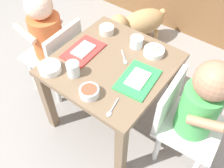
# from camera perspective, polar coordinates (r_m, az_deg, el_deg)

# --- Properties ---
(ground_plane) EXTENTS (7.00, 7.00, 0.00)m
(ground_plane) POSITION_cam_1_polar(r_m,az_deg,el_deg) (1.54, 0.00, -7.17)
(ground_plane) COLOR gray
(dining_table) EXTENTS (0.54, 0.56, 0.45)m
(dining_table) POSITION_cam_1_polar(r_m,az_deg,el_deg) (1.25, 0.00, 2.32)
(dining_table) COLOR #7A6047
(dining_table) RESTS_ON ground
(seated_child_left) EXTENTS (0.29, 0.29, 0.67)m
(seated_child_left) POSITION_cam_1_polar(r_m,az_deg,el_deg) (1.45, -14.43, 10.71)
(seated_child_left) COLOR silver
(seated_child_left) RESTS_ON ground
(seated_child_right) EXTENTS (0.30, 0.30, 0.68)m
(seated_child_right) POSITION_cam_1_polar(r_m,az_deg,el_deg) (1.11, 18.91, -4.88)
(seated_child_right) COLOR silver
(seated_child_right) RESTS_ON ground
(dog) EXTENTS (0.32, 0.45, 0.30)m
(dog) POSITION_cam_1_polar(r_m,az_deg,el_deg) (1.90, 6.15, 13.73)
(dog) COLOR tan
(dog) RESTS_ON ground
(food_tray_left) EXTENTS (0.15, 0.21, 0.02)m
(food_tray_left) POSITION_cam_1_polar(r_m,az_deg,el_deg) (1.26, -6.55, 7.66)
(food_tray_left) COLOR red
(food_tray_left) RESTS_ON dining_table
(food_tray_right) EXTENTS (0.17, 0.22, 0.02)m
(food_tray_right) POSITION_cam_1_polar(r_m,az_deg,el_deg) (1.12, 5.91, 1.06)
(food_tray_right) COLOR green
(food_tray_right) RESTS_ON dining_table
(water_cup_left) EXTENTS (0.06, 0.06, 0.07)m
(water_cup_left) POSITION_cam_1_polar(r_m,az_deg,el_deg) (1.13, -8.85, 3.26)
(water_cup_left) COLOR white
(water_cup_left) RESTS_ON dining_table
(water_cup_right) EXTENTS (0.07, 0.07, 0.06)m
(water_cup_right) POSITION_cam_1_polar(r_m,az_deg,el_deg) (1.27, 5.60, 9.42)
(water_cup_right) COLOR white
(water_cup_right) RESTS_ON dining_table
(veggie_bowl_near) EXTENTS (0.10, 0.10, 0.03)m
(veggie_bowl_near) POSITION_cam_1_polar(r_m,az_deg,el_deg) (1.25, 9.56, 7.38)
(veggie_bowl_near) COLOR white
(veggie_bowl_near) RESTS_ON dining_table
(veggie_bowl_far) EXTENTS (0.08, 0.08, 0.04)m
(veggie_bowl_far) POSITION_cam_1_polar(r_m,az_deg,el_deg) (1.36, -1.23, 12.34)
(veggie_bowl_far) COLOR silver
(veggie_bowl_far) RESTS_ON dining_table
(cereal_bowl_left_side) EXTENTS (0.10, 0.10, 0.03)m
(cereal_bowl_left_side) POSITION_cam_1_polar(r_m,az_deg,el_deg) (1.18, -14.04, 3.62)
(cereal_bowl_left_side) COLOR white
(cereal_bowl_left_side) RESTS_ON dining_table
(cereal_bowl_right_side) EXTENTS (0.08, 0.08, 0.04)m
(cereal_bowl_right_side) POSITION_cam_1_polar(r_m,az_deg,el_deg) (1.05, -5.20, -1.80)
(cereal_bowl_right_side) COLOR white
(cereal_bowl_right_side) RESTS_ON dining_table
(spoon_by_left_tray) EXTENTS (0.08, 0.08, 0.01)m
(spoon_by_left_tray) POSITION_cam_1_polar(r_m,az_deg,el_deg) (1.21, 2.83, 5.88)
(spoon_by_left_tray) COLOR silver
(spoon_by_left_tray) RESTS_ON dining_table
(spoon_by_right_tray) EXTENTS (0.03, 0.10, 0.01)m
(spoon_by_right_tray) POSITION_cam_1_polar(r_m,az_deg,el_deg) (1.01, -0.04, -5.80)
(spoon_by_right_tray) COLOR silver
(spoon_by_right_tray) RESTS_ON dining_table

